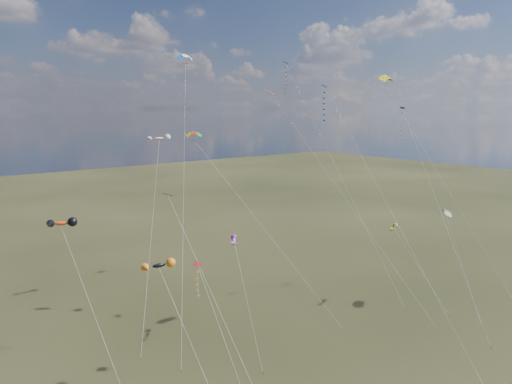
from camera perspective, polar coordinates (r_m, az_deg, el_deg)
diamond_black_high at (r=81.36m, az=4.65°, el=12.31°), size 3.12×25.67×37.83m
diamond_navy_tall at (r=62.91m, az=9.74°, el=8.73°), size 3.98×28.51×32.94m
diamond_black_mid at (r=45.07m, az=-6.87°, el=-9.57°), size 3.04×15.54×21.25m
diamond_red_low at (r=52.77m, az=-7.02°, el=-11.56°), size 1.18×10.46×12.64m
diamond_navy_right at (r=74.55m, az=18.21°, el=6.53°), size 6.77×19.71×29.95m
diamond_orange_center at (r=64.51m, az=8.03°, el=3.70°), size 13.78×20.84×32.17m
parafoil_yellow at (r=64.94m, az=16.13°, el=13.52°), size 12.92×18.02×34.54m
parafoil_blue_white at (r=70.24m, az=-8.83°, el=16.30°), size 13.15×18.76×37.95m
parafoil_striped at (r=74.28m, az=22.83°, el=-2.25°), size 4.35×9.25×15.24m
parafoil_tricolor at (r=66.46m, az=-7.63°, el=7.13°), size 12.76×20.22×26.78m
novelty_black_orange at (r=49.14m, az=-12.01°, el=-9.00°), size 3.03×11.96×14.14m
novelty_orange_black at (r=52.10m, az=-23.19°, el=-3.70°), size 3.74×13.12×18.43m
novelty_white_purple at (r=59.47m, az=-2.73°, el=-6.05°), size 4.21×11.27×13.33m
novelty_redwhite_stripe at (r=73.65m, az=-12.00°, el=6.50°), size 13.99×18.58×25.66m
novelty_blue_yellow at (r=72.73m, az=16.95°, el=-4.30°), size 4.03×8.90×12.31m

